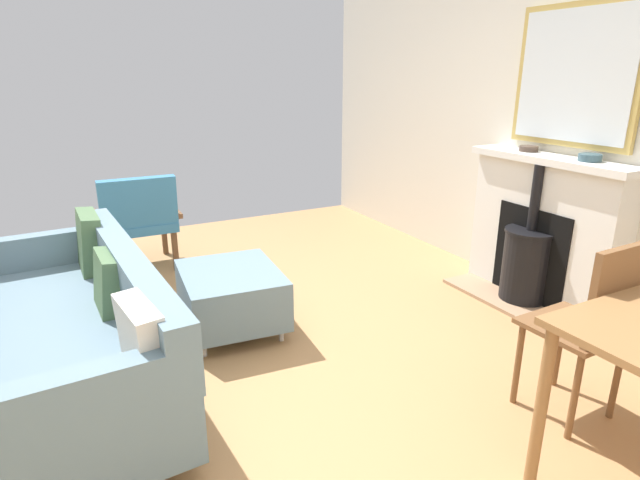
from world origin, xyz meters
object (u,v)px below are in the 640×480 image
object	(u,v)px
fireplace	(540,238)
armchair_accent	(138,217)
mantel_bowl_far	(590,157)
ottoman	(231,294)
mantel_bowl_near	(529,148)
dining_chair_near_fireplace	(593,319)
sofa	(76,333)

from	to	relation	value
fireplace	armchair_accent	size ratio (longest dim) A/B	1.50
mantel_bowl_far	ottoman	xyz separation A→B (m)	(2.19, -0.87, -0.86)
fireplace	mantel_bowl_near	size ratio (longest dim) A/B	9.37
fireplace	dining_chair_near_fireplace	bearing A→B (deg)	48.81
sofa	dining_chair_near_fireplace	distance (m)	2.57
mantel_bowl_far	mantel_bowl_near	bearing A→B (deg)	-90.00
mantel_bowl_near	armchair_accent	bearing A→B (deg)	-34.87
fireplace	mantel_bowl_near	distance (m)	0.66
armchair_accent	mantel_bowl_far	bearing A→B (deg)	138.26
ottoman	dining_chair_near_fireplace	bearing A→B (deg)	125.05
sofa	armchair_accent	xyz separation A→B (m)	(-0.59, -1.67, 0.14)
mantel_bowl_far	armchair_accent	xyz separation A→B (m)	(2.53, -2.26, -0.63)
mantel_bowl_far	dining_chair_near_fireplace	xyz separation A→B (m)	(1.00, 0.83, -0.56)
sofa	ottoman	distance (m)	0.98
mantel_bowl_far	dining_chair_near_fireplace	bearing A→B (deg)	39.89
fireplace	sofa	world-z (taller)	fireplace
mantel_bowl_near	mantel_bowl_far	xyz separation A→B (m)	(0.00, 0.50, 0.00)
ottoman	armchair_accent	world-z (taller)	armchair_accent
mantel_bowl_far	armchair_accent	distance (m)	3.46
armchair_accent	mantel_bowl_near	bearing A→B (deg)	145.13
sofa	armchair_accent	world-z (taller)	armchair_accent
ottoman	mantel_bowl_near	bearing A→B (deg)	170.30
mantel_bowl_near	sofa	world-z (taller)	mantel_bowl_near
mantel_bowl_far	ottoman	world-z (taller)	mantel_bowl_far
sofa	armchair_accent	size ratio (longest dim) A/B	2.44
fireplace	mantel_bowl_far	bearing A→B (deg)	97.44
fireplace	sofa	xyz separation A→B (m)	(3.09, -0.32, -0.15)
mantel_bowl_near	armchair_accent	world-z (taller)	mantel_bowl_near
ottoman	armchair_accent	xyz separation A→B (m)	(0.34, -1.39, 0.23)
sofa	mantel_bowl_far	bearing A→B (deg)	169.37
fireplace	dining_chair_near_fireplace	size ratio (longest dim) A/B	1.36
mantel_bowl_near	sofa	distance (m)	3.22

